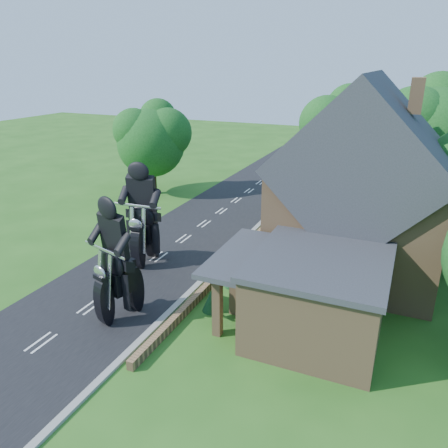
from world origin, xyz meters
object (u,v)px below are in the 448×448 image
at_px(annex, 315,294).
at_px(house, 360,192).
at_px(motorcycle_lead, 120,300).
at_px(motorcycle_follow, 145,248).
at_px(garden_wall, 240,253).

bearing_deg(annex, house, 84.76).
bearing_deg(motorcycle_lead, house, -116.67).
xyz_separation_m(house, motorcycle_follow, (-10.75, -3.90, -3.47)).
distance_m(house, motorcycle_follow, 11.95).
relative_size(annex, motorcycle_lead, 3.89).
bearing_deg(garden_wall, motorcycle_follow, -147.57).
bearing_deg(motorcycle_follow, annex, 159.53).
distance_m(garden_wall, house, 7.52).
distance_m(garden_wall, motorcycle_lead, 8.50).
xyz_separation_m(motorcycle_lead, motorcycle_follow, (-2.09, 5.21, 0.03)).
bearing_deg(annex, garden_wall, 133.84).
height_order(house, annex, house).
bearing_deg(garden_wall, annex, -46.16).
distance_m(garden_wall, annex, 8.19).
relative_size(garden_wall, annex, 3.12).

